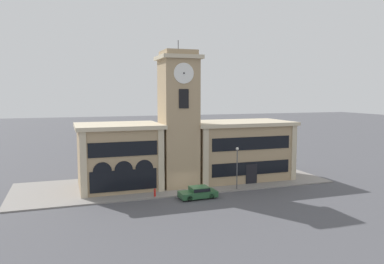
# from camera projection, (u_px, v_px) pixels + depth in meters

# --- Properties ---
(ground_plane) EXTENTS (300.00, 300.00, 0.00)m
(ground_plane) POSITION_uv_depth(u_px,v_px,m) (191.00, 196.00, 41.45)
(ground_plane) COLOR #4C4C51
(sidewalk_kerb) EXTENTS (38.47, 12.00, 0.15)m
(sidewalk_kerb) POSITION_uv_depth(u_px,v_px,m) (175.00, 183.00, 47.09)
(sidewalk_kerb) COLOR gray
(sidewalk_kerb) RESTS_ON ground_plane
(clock_tower) EXTENTS (4.83, 4.83, 17.51)m
(clock_tower) POSITION_uv_depth(u_px,v_px,m) (179.00, 119.00, 44.81)
(clock_tower) COLOR tan
(clock_tower) RESTS_ON ground_plane
(town_hall_left_wing) EXTENTS (9.90, 8.30, 7.72)m
(town_hall_left_wing) POSITION_uv_depth(u_px,v_px,m) (119.00, 156.00, 44.59)
(town_hall_left_wing) COLOR tan
(town_hall_left_wing) RESTS_ON ground_plane
(town_hall_right_wing) EXTENTS (13.57, 8.30, 7.65)m
(town_hall_right_wing) POSITION_uv_depth(u_px,v_px,m) (238.00, 150.00, 49.72)
(town_hall_right_wing) COLOR tan
(town_hall_right_wing) RESTS_ON ground_plane
(parked_car_near) EXTENTS (4.11, 1.99, 1.27)m
(parked_car_near) POSITION_uv_depth(u_px,v_px,m) (198.00, 192.00, 40.40)
(parked_car_near) COLOR #285633
(parked_car_near) RESTS_ON ground_plane
(street_lamp) EXTENTS (0.36, 0.36, 4.96)m
(street_lamp) POSITION_uv_depth(u_px,v_px,m) (237.00, 161.00, 43.45)
(street_lamp) COLOR #4C4C51
(street_lamp) RESTS_ON sidewalk_kerb
(fire_hydrant) EXTENTS (0.22, 0.22, 0.87)m
(fire_hydrant) POSITION_uv_depth(u_px,v_px,m) (155.00, 193.00, 40.66)
(fire_hydrant) COLOR red
(fire_hydrant) RESTS_ON sidewalk_kerb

